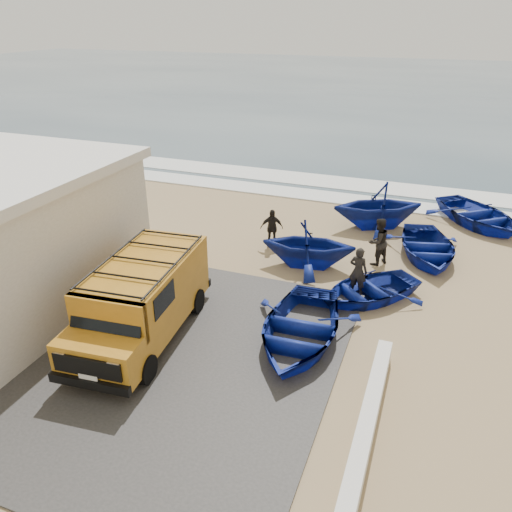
% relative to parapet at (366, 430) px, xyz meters
% --- Properties ---
extents(ground, '(160.00, 160.00, 0.00)m').
position_rel_parapet_xyz_m(ground, '(-5.00, 3.00, -0.28)').
color(ground, tan).
extents(slab, '(12.00, 10.00, 0.05)m').
position_rel_parapet_xyz_m(slab, '(-7.00, 1.00, -0.25)').
color(slab, '#403D3A').
rests_on(slab, ground).
extents(ocean, '(180.00, 88.00, 0.01)m').
position_rel_parapet_xyz_m(ocean, '(-5.00, 59.00, -0.27)').
color(ocean, '#385166').
rests_on(ocean, ground).
extents(surf_line, '(180.00, 1.60, 0.06)m').
position_rel_parapet_xyz_m(surf_line, '(-5.00, 15.00, -0.25)').
color(surf_line, white).
rests_on(surf_line, ground).
extents(surf_wash, '(180.00, 2.20, 0.04)m').
position_rel_parapet_xyz_m(surf_wash, '(-5.00, 17.50, -0.26)').
color(surf_wash, white).
rests_on(surf_wash, ground).
extents(parapet, '(0.35, 6.00, 0.55)m').
position_rel_parapet_xyz_m(parapet, '(0.00, 0.00, 0.00)').
color(parapet, silver).
rests_on(parapet, ground).
extents(van, '(2.54, 5.45, 2.27)m').
position_rel_parapet_xyz_m(van, '(-6.46, 1.73, 0.94)').
color(van, '#C27F1D').
rests_on(van, ground).
extents(boat_near_left, '(3.31, 4.50, 0.90)m').
position_rel_parapet_xyz_m(boat_near_left, '(-2.31, 2.90, 0.18)').
color(boat_near_left, navy).
rests_on(boat_near_left, ground).
extents(boat_near_right, '(4.21, 4.26, 0.72)m').
position_rel_parapet_xyz_m(boat_near_right, '(-0.91, 5.91, 0.09)').
color(boat_near_right, navy).
rests_on(boat_near_right, ground).
extents(boat_mid_left, '(3.70, 3.32, 1.73)m').
position_rel_parapet_xyz_m(boat_mid_left, '(-3.30, 7.46, 0.59)').
color(boat_mid_left, navy).
rests_on(boat_mid_left, ground).
extents(boat_mid_right, '(3.75, 4.59, 0.83)m').
position_rel_parapet_xyz_m(boat_mid_right, '(0.64, 9.72, 0.14)').
color(boat_mid_right, navy).
rests_on(boat_mid_right, ground).
extents(boat_far_left, '(4.80, 4.58, 1.97)m').
position_rel_parapet_xyz_m(boat_far_left, '(-1.55, 12.00, 0.71)').
color(boat_far_left, navy).
rests_on(boat_far_left, ground).
extents(boat_far_right, '(5.22, 5.44, 0.92)m').
position_rel_parapet_xyz_m(boat_far_right, '(2.48, 13.80, 0.18)').
color(boat_far_right, navy).
rests_on(boat_far_right, ground).
extents(fisherman_front, '(0.66, 0.50, 1.63)m').
position_rel_parapet_xyz_m(fisherman_front, '(-1.31, 6.13, 0.54)').
color(fisherman_front, black).
rests_on(fisherman_front, ground).
extents(fisherman_middle, '(1.05, 1.08, 1.75)m').
position_rel_parapet_xyz_m(fisherman_middle, '(-1.03, 8.53, 0.60)').
color(fisherman_middle, black).
rests_on(fisherman_middle, ground).
extents(fisherman_back, '(0.95, 0.68, 1.49)m').
position_rel_parapet_xyz_m(fisherman_back, '(-5.10, 8.67, 0.47)').
color(fisherman_back, black).
rests_on(fisherman_back, ground).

